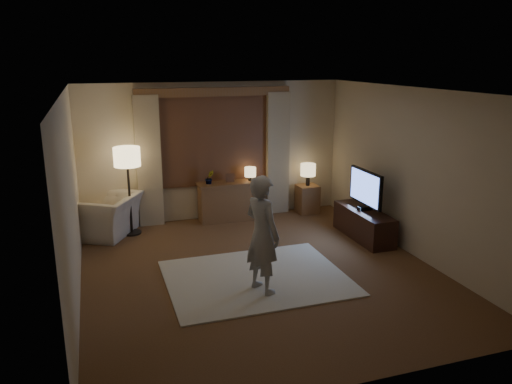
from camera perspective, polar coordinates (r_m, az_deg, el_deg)
name	(u,v)px	position (r m, az deg, el deg)	size (l,w,h in m)	color
room	(250,175)	(7.41, -0.69, 1.90)	(5.04, 5.54, 2.64)	brown
rug	(256,278)	(7.17, 0.01, -9.77)	(2.50, 2.00, 0.02)	beige
sideboard	(230,202)	(9.58, -2.93, -1.13)	(1.20, 0.40, 0.70)	brown
picture_frame	(230,179)	(9.46, -2.97, 1.49)	(0.16, 0.02, 0.20)	brown
plant	(209,178)	(9.35, -5.34, 1.60)	(0.17, 0.13, 0.30)	#999999
table_lamp_sideboard	(250,173)	(9.55, -0.66, 2.24)	(0.22, 0.22, 0.30)	black
floor_lamp	(127,162)	(8.82, -14.50, 3.38)	(0.45, 0.45, 1.55)	black
armchair	(107,216)	(9.11, -16.66, -2.60)	(1.09, 0.96, 0.71)	beige
side_table	(307,199)	(10.07, 5.88, -0.79)	(0.40, 0.40, 0.56)	brown
table_lamp_side	(308,170)	(9.92, 5.97, 2.47)	(0.30, 0.30, 0.44)	black
tv_stand	(364,224)	(8.82, 12.20, -3.58)	(0.45, 1.40, 0.50)	black
tv	(366,188)	(8.64, 12.42, 0.40)	(0.24, 0.96, 0.70)	black
person	(262,234)	(6.50, 0.72, -4.85)	(0.58, 0.38, 1.58)	#B1ADA4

